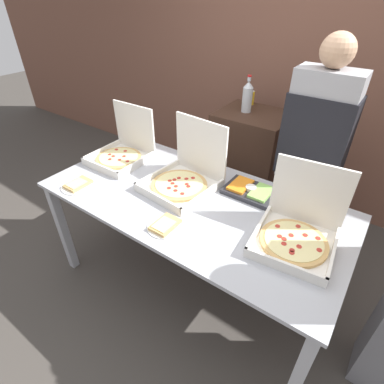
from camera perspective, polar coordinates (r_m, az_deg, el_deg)
The scene contains 14 objects.
ground_plane at distance 2.58m, azimuth 0.00°, elevation -16.90°, with size 16.00×16.00×0.00m, color #423D38.
brick_wall_behind at distance 3.20m, azimuth 19.35°, elevation 21.86°, with size 10.00×0.06×2.80m.
buffet_table at distance 2.03m, azimuth 0.00°, elevation -3.42°, with size 2.00×0.98×0.87m.
pizza_box_near_left at distance 2.06m, azimuth -1.42°, elevation 3.12°, with size 0.48×0.49×0.43m.
pizza_box_far_left at distance 1.72m, azimuth 19.45°, elevation -6.80°, with size 0.45×0.47×0.41m.
pizza_box_far_right at distance 2.46m, azimuth -13.08°, elevation 7.69°, with size 0.41×0.42×0.40m.
paper_plate_front_center at distance 2.23m, azimuth -20.85°, elevation 1.34°, with size 0.24×0.24×0.03m.
paper_plate_front_right at distance 1.75m, azimuth -5.14°, elevation -6.34°, with size 0.21×0.21×0.03m.
veggie_tray at distance 2.05m, azimuth 11.08°, elevation 0.27°, with size 0.34×0.24×0.05m.
sideboard_podium at distance 3.00m, azimuth 10.59°, elevation 4.71°, with size 0.62×0.53×1.09m.
soda_bottle at distance 2.76m, azimuth 10.51°, elevation 17.48°, with size 0.09×0.09×0.31m.
soda_can_silver at distance 2.84m, azimuth 17.90°, elevation 15.32°, with size 0.07×0.07×0.12m.
soda_can_colored at distance 2.98m, azimuth 11.12°, elevation 17.22°, with size 0.07×0.07×0.12m.
person_server_vest at distance 2.28m, azimuth 21.63°, elevation 6.20°, with size 0.42×0.24×1.82m.
Camera 1 is at (0.92, -1.30, 2.04)m, focal length 28.00 mm.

